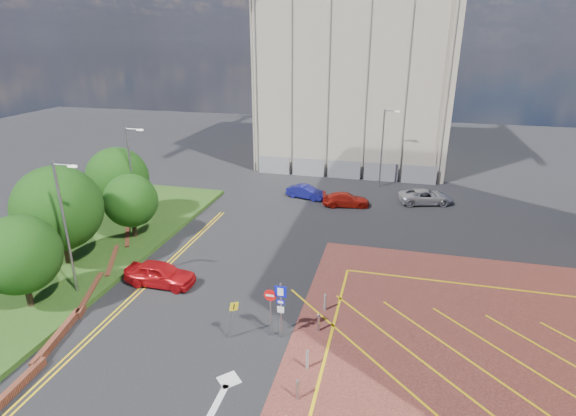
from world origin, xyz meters
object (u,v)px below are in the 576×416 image
at_px(car_blue_back, 306,192).
at_px(lamp_back, 383,146).
at_px(lamp_left_far, 132,174).
at_px(car_red_left, 160,274).
at_px(tree_d, 118,178).
at_px(car_red_back, 346,200).
at_px(tree_b, 58,208).
at_px(sign_cluster, 277,305).
at_px(car_silver_back, 425,197).
at_px(tree_c, 131,201).
at_px(warning_sign, 232,316).
at_px(lamp_left_near, 66,224).
at_px(tree_a, 19,255).

bearing_deg(car_blue_back, lamp_back, -36.94).
distance_m(lamp_left_far, car_red_left, 10.59).
height_order(tree_d, car_red_back, tree_d).
distance_m(tree_b, car_red_back, 23.73).
height_order(sign_cluster, car_silver_back, sign_cluster).
distance_m(tree_c, warning_sign, 15.29).
bearing_deg(warning_sign, tree_b, 160.80).
distance_m(car_red_left, car_blue_back, 19.07).
bearing_deg(tree_c, car_red_back, 37.44).
height_order(lamp_left_far, car_red_back, lamp_left_far).
distance_m(warning_sign, car_red_back, 21.35).
distance_m(lamp_left_far, car_blue_back, 16.31).
bearing_deg(lamp_left_near, lamp_back, 57.60).
xyz_separation_m(tree_d, sign_cluster, (16.80, -12.02, -1.92)).
relative_size(lamp_left_far, lamp_back, 1.00).
height_order(sign_cluster, car_blue_back, sign_cluster).
height_order(tree_a, lamp_back, lamp_back).
bearing_deg(tree_b, car_red_back, 44.18).
xyz_separation_m(tree_b, tree_c, (2.00, 5.00, -1.04)).
height_order(tree_a, car_red_back, tree_a).
bearing_deg(lamp_left_far, car_blue_back, 42.16).
bearing_deg(car_blue_back, tree_a, 168.05).
relative_size(tree_c, sign_cluster, 1.53).
bearing_deg(car_red_left, tree_b, 85.57).
bearing_deg(tree_d, tree_c, -45.00).
bearing_deg(lamp_left_far, tree_b, -98.77).
relative_size(tree_a, lamp_left_far, 0.68).
xyz_separation_m(tree_a, car_silver_back, (22.47, 23.82, -2.82)).
height_order(tree_a, lamp_left_near, lamp_left_near).
bearing_deg(lamp_left_far, car_red_back, 30.70).
height_order(car_red_left, car_blue_back, car_red_left).
bearing_deg(lamp_left_near, tree_d, 110.35).
distance_m(lamp_left_far, warning_sign, 17.50).
bearing_deg(tree_b, car_silver_back, 38.13).
xyz_separation_m(lamp_left_near, warning_sign, (10.56, -1.75, -3.23)).
relative_size(tree_d, car_silver_back, 1.24).
height_order(tree_b, tree_c, tree_b).
relative_size(lamp_left_far, car_silver_back, 1.63).
bearing_deg(car_red_back, lamp_left_near, 133.37).
height_order(warning_sign, car_silver_back, warning_sign).
relative_size(sign_cluster, car_red_left, 0.72).
bearing_deg(tree_d, tree_b, -82.87).
bearing_deg(car_silver_back, warning_sign, 140.67).
height_order(tree_d, car_silver_back, tree_d).
bearing_deg(sign_cluster, lamp_left_far, 143.18).
bearing_deg(car_red_left, tree_c, 43.70).
bearing_deg(lamp_back, car_red_back, -112.52).
height_order(car_red_left, car_red_back, car_red_left).
relative_size(tree_a, car_blue_back, 1.42).
xyz_separation_m(lamp_back, car_red_back, (-2.76, -6.65, -3.73)).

